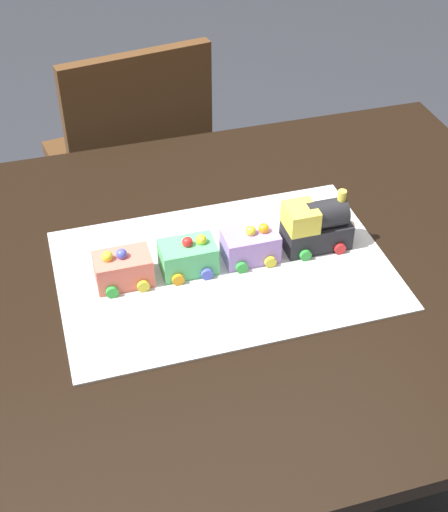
{
  "coord_description": "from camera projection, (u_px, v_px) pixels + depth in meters",
  "views": [
    {
      "loc": [
        0.25,
        0.96,
        1.6
      ],
      "look_at": [
        -0.04,
        -0.01,
        0.77
      ],
      "focal_mm": 50.7,
      "sensor_mm": 36.0,
      "label": 1
    }
  ],
  "objects": [
    {
      "name": "ground_plane",
      "position": [
        210.0,
        503.0,
        1.78
      ],
      "size": [
        8.0,
        8.0,
        0.0
      ],
      "primitive_type": "plane",
      "color": "#2D3038"
    },
    {
      "name": "dining_table",
      "position": [
        206.0,
        319.0,
        1.38
      ],
      "size": [
        1.4,
        1.0,
        0.74
      ],
      "color": "black",
      "rests_on": "ground"
    },
    {
      "name": "chair",
      "position": [
        132.0,
        165.0,
        2.1
      ],
      "size": [
        0.46,
        0.46,
        0.86
      ],
      "rotation": [
        0.0,
        0.0,
        0.16
      ],
      "color": "brown",
      "rests_on": "ground"
    },
    {
      "name": "cake_board",
      "position": [
        224.0,
        270.0,
        1.32
      ],
      "size": [
        0.6,
        0.4,
        0.0
      ],
      "primitive_type": "cube",
      "color": "silver",
      "rests_on": "dining_table"
    },
    {
      "name": "cake_locomotive",
      "position": [
        316.0,
        225.0,
        1.34
      ],
      "size": [
        0.14,
        0.08,
        0.12
      ],
      "color": "#232328",
      "rests_on": "cake_board"
    },
    {
      "name": "cake_car_flatbed_lavender",
      "position": [
        250.0,
        245.0,
        1.33
      ],
      "size": [
        0.1,
        0.08,
        0.07
      ],
      "color": "#AD84E0",
      "rests_on": "cake_board"
    },
    {
      "name": "cake_car_tanker_mint_green",
      "position": [
        188.0,
        257.0,
        1.3
      ],
      "size": [
        0.1,
        0.08,
        0.07
      ],
      "color": "#59CC7A",
      "rests_on": "cake_board"
    },
    {
      "name": "cake_car_caboose_coral",
      "position": [
        123.0,
        269.0,
        1.28
      ],
      "size": [
        0.1,
        0.08,
        0.07
      ],
      "color": "#F27260",
      "rests_on": "cake_board"
    }
  ]
}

